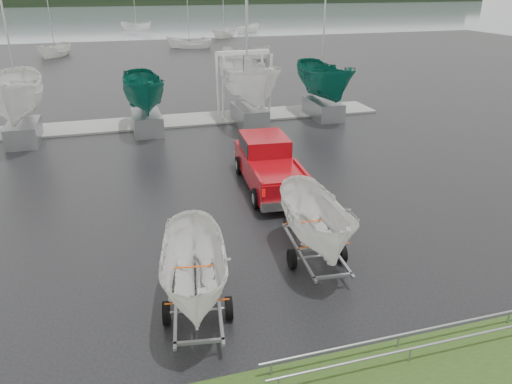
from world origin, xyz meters
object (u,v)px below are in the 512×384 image
object	(u,v)px
trailer_hitched	(319,180)
trailer_parked	(193,222)
pickup_truck	(268,162)
boat_hoist	(244,75)

from	to	relation	value
trailer_hitched	trailer_parked	xyz separation A→B (m)	(-4.00, -1.66, -0.01)
pickup_truck	boat_hoist	distance (m)	11.85
trailer_parked	trailer_hitched	bearing A→B (deg)	31.59
trailer_parked	pickup_truck	bearing A→B (deg)	69.77
boat_hoist	trailer_parked	bearing A→B (deg)	-108.66
trailer_hitched	boat_hoist	distance (m)	18.20
trailer_hitched	boat_hoist	xyz separation A→B (m)	(2.64, 18.01, -0.08)
pickup_truck	trailer_parked	bearing A→B (deg)	-114.40
pickup_truck	trailer_hitched	world-z (taller)	trailer_hitched
trailer_hitched	trailer_parked	world-z (taller)	trailer_hitched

